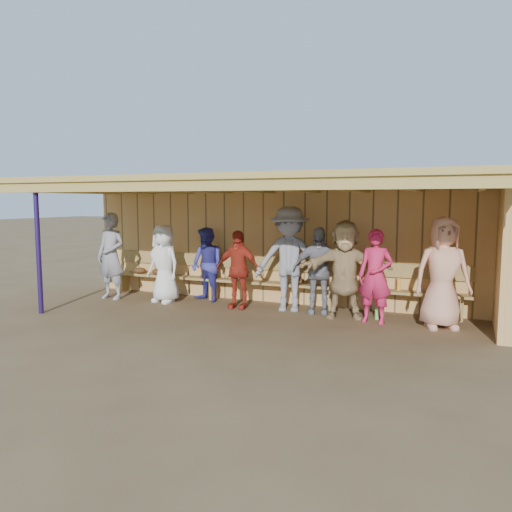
% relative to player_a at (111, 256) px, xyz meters
% --- Properties ---
extents(ground, '(90.00, 90.00, 0.00)m').
position_rel_player_a_xyz_m(ground, '(3.30, -0.24, -0.92)').
color(ground, brown).
rests_on(ground, ground).
extents(player_a, '(0.70, 0.48, 1.83)m').
position_rel_player_a_xyz_m(player_a, '(0.00, 0.00, 0.00)').
color(player_a, gray).
rests_on(player_a, ground).
extents(player_b, '(0.87, 0.66, 1.60)m').
position_rel_player_a_xyz_m(player_b, '(1.23, 0.14, -0.12)').
color(player_b, white).
rests_on(player_b, ground).
extents(player_c, '(0.91, 0.81, 1.54)m').
position_rel_player_a_xyz_m(player_c, '(2.00, 0.57, -0.15)').
color(player_c, '#363695').
rests_on(player_c, ground).
extents(player_d, '(0.90, 0.40, 1.52)m').
position_rel_player_a_xyz_m(player_d, '(2.87, 0.21, -0.16)').
color(player_d, '#B02C1C').
rests_on(player_d, ground).
extents(player_e, '(1.41, 1.00, 1.98)m').
position_rel_player_a_xyz_m(player_e, '(3.86, 0.37, 0.07)').
color(player_e, gray).
rests_on(player_e, ground).
extents(player_f, '(1.70, 0.87, 1.75)m').
position_rel_player_a_xyz_m(player_f, '(4.97, 0.19, -0.04)').
color(player_f, tan).
rests_on(player_f, ground).
extents(player_g, '(0.62, 0.44, 1.61)m').
position_rel_player_a_xyz_m(player_g, '(5.52, 0.07, -0.11)').
color(player_g, '#CF214F').
rests_on(player_g, ground).
extents(player_h, '(1.05, 0.87, 1.84)m').
position_rel_player_a_xyz_m(player_h, '(6.59, 0.13, 0.00)').
color(player_h, tan).
rests_on(player_h, ground).
extents(player_extra, '(1.00, 0.59, 1.60)m').
position_rel_player_a_xyz_m(player_extra, '(4.42, 0.39, -0.11)').
color(player_extra, gray).
rests_on(player_extra, ground).
extents(dugout_structure, '(8.80, 3.20, 2.50)m').
position_rel_player_a_xyz_m(dugout_structure, '(3.69, 0.45, 0.78)').
color(dugout_structure, tan).
rests_on(dugout_structure, ground).
extents(bench, '(7.60, 0.34, 0.93)m').
position_rel_player_a_xyz_m(bench, '(3.30, 0.87, -0.39)').
color(bench, '#AA8A49').
rests_on(bench, ground).
extents(dugout_equipment, '(6.79, 0.62, 0.80)m').
position_rel_player_a_xyz_m(dugout_equipment, '(2.45, 0.75, -0.43)').
color(dugout_equipment, gold).
rests_on(dugout_equipment, ground).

